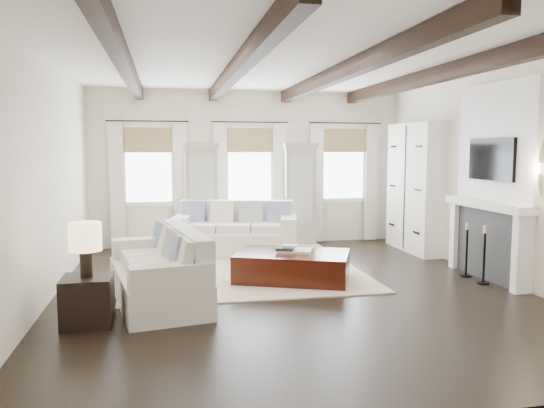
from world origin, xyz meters
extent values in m
plane|color=black|center=(0.00, 0.00, 0.00)|extent=(7.50, 7.50, 0.00)
cube|color=#F2E6CE|center=(0.00, 3.75, 1.60)|extent=(6.50, 0.04, 3.20)
cube|color=#F2E6CE|center=(0.00, -3.75, 1.60)|extent=(6.50, 0.04, 3.20)
cube|color=#F2E6CE|center=(-3.25, 0.00, 1.60)|extent=(0.04, 7.50, 3.20)
cube|color=#F2E6CE|center=(3.25, 0.00, 1.60)|extent=(0.04, 7.50, 3.20)
cube|color=white|center=(0.00, 0.00, 3.20)|extent=(6.50, 7.50, 0.04)
cube|color=black|center=(-2.20, 0.00, 3.08)|extent=(0.16, 7.40, 0.22)
cube|color=black|center=(-0.75, 0.00, 3.08)|extent=(0.16, 7.40, 0.22)
cube|color=black|center=(0.75, 0.00, 3.08)|extent=(0.16, 7.40, 0.22)
cube|color=black|center=(2.20, 0.00, 3.08)|extent=(0.16, 7.40, 0.22)
cube|color=white|center=(-2.05, 3.72, 1.65)|extent=(0.90, 0.03, 1.45)
cube|color=#997F4D|center=(-2.05, 3.66, 2.18)|extent=(0.94, 0.04, 0.50)
cube|color=white|center=(-2.67, 3.62, 1.27)|extent=(0.28, 0.08, 2.50)
cube|color=white|center=(-1.43, 3.62, 1.27)|extent=(0.28, 0.08, 2.50)
cylinder|color=black|center=(-2.05, 3.61, 2.55)|extent=(1.60, 0.02, 0.02)
cube|color=white|center=(0.00, 3.72, 1.65)|extent=(0.90, 0.03, 1.45)
cube|color=#997F4D|center=(0.00, 3.66, 2.18)|extent=(0.94, 0.04, 0.50)
cube|color=white|center=(-0.62, 3.62, 1.27)|extent=(0.28, 0.08, 2.50)
cube|color=white|center=(0.62, 3.62, 1.27)|extent=(0.28, 0.08, 2.50)
cylinder|color=black|center=(0.00, 3.61, 2.55)|extent=(1.60, 0.02, 0.02)
cube|color=white|center=(2.05, 3.72, 1.65)|extent=(0.90, 0.03, 1.45)
cube|color=#997F4D|center=(2.05, 3.66, 2.18)|extent=(0.94, 0.04, 0.50)
cube|color=white|center=(1.43, 3.62, 1.27)|extent=(0.28, 0.08, 2.50)
cube|color=white|center=(2.67, 3.62, 1.27)|extent=(0.28, 0.08, 2.50)
cylinder|color=black|center=(2.05, 3.61, 2.55)|extent=(1.60, 0.02, 0.02)
cube|color=#AAA594|center=(-1.02, 3.53, 1.00)|extent=(0.64, 0.38, 2.00)
cube|color=#B2B7BA|center=(-1.02, 3.33, 1.15)|extent=(0.48, 0.02, 1.40)
cube|color=#AAA594|center=(-1.02, 3.53, 2.06)|extent=(0.70, 0.42, 0.12)
cube|color=#AAA594|center=(1.02, 3.53, 1.00)|extent=(0.64, 0.38, 2.00)
cube|color=#B2B7BA|center=(1.02, 3.33, 1.15)|extent=(0.48, 0.02, 1.40)
cube|color=#AAA594|center=(1.02, 3.53, 2.06)|extent=(0.70, 0.42, 0.12)
cube|color=#2B2B2E|center=(3.16, 0.00, 0.55)|extent=(0.18, 1.50, 1.10)
cube|color=black|center=(3.13, 0.00, 0.40)|extent=(0.10, 0.90, 0.70)
cube|color=white|center=(3.12, -0.82, 0.55)|extent=(0.26, 0.14, 1.10)
cube|color=white|center=(3.12, 0.82, 0.55)|extent=(0.26, 0.14, 1.10)
cube|color=white|center=(3.09, 0.00, 1.16)|extent=(0.32, 1.90, 0.12)
cube|color=white|center=(3.20, 0.00, 2.10)|extent=(0.10, 1.90, 1.80)
cube|color=black|center=(3.13, 0.00, 1.85)|extent=(0.07, 1.10, 0.64)
cylinder|color=#FFD899|center=(3.15, -1.05, 1.75)|extent=(0.10, 0.10, 0.14)
cube|color=silver|center=(3.05, 2.35, 1.25)|extent=(0.40, 1.70, 2.50)
cube|color=black|center=(2.84, 2.35, 1.25)|extent=(0.01, 0.02, 2.40)
cube|color=beige|center=(-0.50, 1.56, 0.01)|extent=(3.77, 4.17, 0.02)
cube|color=silver|center=(-0.44, 2.70, 0.22)|extent=(2.50, 1.55, 0.44)
cube|color=silver|center=(-0.35, 3.09, 0.72)|extent=(2.21, 0.74, 0.55)
cube|color=silver|center=(-1.43, 2.93, 0.59)|extent=(0.50, 1.03, 0.29)
cube|color=silver|center=(0.55, 2.47, 0.59)|extent=(0.50, 1.03, 0.29)
cube|color=silver|center=(-1.08, 2.79, 0.52)|extent=(0.75, 0.79, 0.15)
cube|color=silver|center=(-0.45, 2.65, 0.52)|extent=(0.75, 0.79, 0.15)
cube|color=silver|center=(0.17, 2.50, 0.52)|extent=(0.75, 0.79, 0.15)
cube|color=slate|center=(-1.20, 3.10, 0.75)|extent=(0.51, 0.34, 0.48)
cube|color=silver|center=(-0.66, 2.97, 0.75)|extent=(0.51, 0.34, 0.48)
cube|color=#BCB7A1|center=(-0.12, 2.85, 0.75)|extent=(0.51, 0.34, 0.48)
cube|color=slate|center=(0.42, 2.72, 0.75)|extent=(0.51, 0.34, 0.48)
cube|color=silver|center=(-1.86, -0.24, 0.21)|extent=(1.39, 2.36, 0.42)
cube|color=silver|center=(-1.48, -0.17, 0.69)|extent=(0.61, 2.12, 0.53)
cube|color=silver|center=(-2.03, 0.72, 0.56)|extent=(0.98, 0.44, 0.27)
cube|color=silver|center=(-1.68, -1.19, 0.56)|extent=(0.98, 0.44, 0.27)
cube|color=silver|center=(-2.02, 0.36, 0.50)|extent=(0.73, 0.70, 0.15)
cube|color=silver|center=(-1.91, -0.25, 0.50)|extent=(0.73, 0.70, 0.15)
cube|color=silver|center=(-1.80, -0.85, 0.50)|extent=(0.73, 0.70, 0.15)
cube|color=slate|center=(-1.80, 0.58, 0.72)|extent=(0.31, 0.48, 0.46)
cube|color=silver|center=(-1.72, 0.19, 0.72)|extent=(0.31, 0.48, 0.46)
cube|color=#BCB7A1|center=(-1.65, -0.20, 0.72)|extent=(0.31, 0.48, 0.46)
cube|color=slate|center=(-1.58, -0.59, 0.72)|extent=(0.31, 0.48, 0.46)
cube|color=silver|center=(-1.51, -0.98, 0.72)|extent=(0.31, 0.48, 0.46)
cube|color=black|center=(0.15, 0.48, 0.22)|extent=(1.94, 1.60, 0.44)
cube|color=white|center=(0.20, 0.53, 0.46)|extent=(0.61, 0.54, 0.04)
cube|color=#262628|center=(0.03, 0.49, 0.50)|extent=(0.32, 0.28, 0.04)
cube|color=beige|center=(0.12, 0.52, 0.53)|extent=(0.27, 0.24, 0.03)
cube|color=black|center=(-2.63, -1.01, 0.28)|extent=(0.56, 0.56, 0.56)
cylinder|color=black|center=(-2.63, -1.01, 0.71)|extent=(0.14, 0.14, 0.30)
cylinder|color=#F9D89E|center=(-2.63, -1.01, 1.02)|extent=(0.36, 0.36, 0.32)
cube|color=black|center=(-1.07, 3.61, 0.34)|extent=(0.45, 0.45, 0.67)
cylinder|color=black|center=(-1.07, 3.61, 0.84)|extent=(0.16, 0.16, 0.34)
cylinder|color=#F9D89E|center=(-1.07, 3.61, 1.19)|extent=(0.40, 0.40, 0.36)
cylinder|color=black|center=(2.90, -0.26, 0.01)|extent=(0.18, 0.18, 0.02)
cylinder|color=black|center=(2.90, -0.26, 0.39)|extent=(0.03, 0.03, 0.78)
cylinder|color=beige|center=(2.90, -0.26, 0.82)|extent=(0.07, 0.07, 0.11)
cylinder|color=black|center=(2.90, 0.21, 0.01)|extent=(0.17, 0.17, 0.02)
cylinder|color=black|center=(2.90, 0.21, 0.38)|extent=(0.03, 0.03, 0.76)
cylinder|color=beige|center=(2.90, 0.21, 0.80)|extent=(0.07, 0.07, 0.11)
camera|label=1|loc=(-1.72, -7.23, 2.01)|focal=35.00mm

